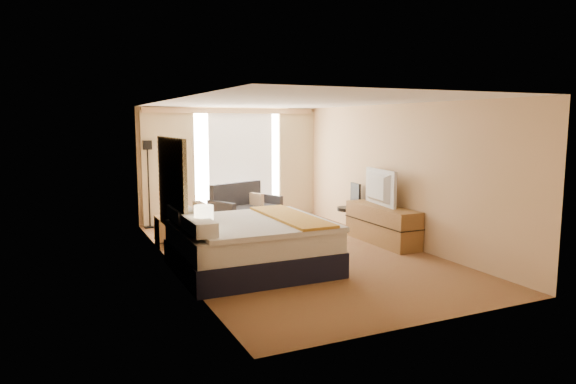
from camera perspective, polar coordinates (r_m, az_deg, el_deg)
name	(u,v)px	position (r m, az deg, el deg)	size (l,w,h in m)	color
floor	(295,253)	(9.01, 0.73, -6.78)	(4.20, 7.00, 0.02)	#501817
ceiling	(295,102)	(8.73, 0.76, 9.98)	(4.20, 7.00, 0.02)	silver
wall_back	(230,164)	(12.02, -6.48, 3.10)	(4.20, 0.02, 2.60)	#DFB388
wall_front	(432,210)	(5.85, 15.71, -1.97)	(4.20, 0.02, 2.60)	#DFB388
wall_left	(172,185)	(8.10, -12.78, 0.75)	(0.02, 7.00, 2.60)	#DFB388
wall_right	(395,174)	(9.86, 11.83, 1.99)	(0.02, 7.00, 2.60)	#DFB388
headboard	(172,185)	(8.31, -12.80, 0.78)	(0.06, 1.85, 1.50)	black
nightstand_left	(207,265)	(7.35, -9.03, -8.01)	(0.45, 0.52, 0.55)	olive
nightstand_right	(169,231)	(9.72, -13.07, -4.25)	(0.45, 0.52, 0.55)	olive
media_dresser	(382,225)	(9.84, 10.41, -3.58)	(0.50, 1.80, 0.70)	olive
window	(240,163)	(12.07, -5.30, 3.24)	(2.30, 0.02, 2.30)	silver
curtains	(231,160)	(11.90, -6.33, 3.59)	(4.12, 0.19, 2.56)	beige
bed	(250,244)	(7.93, -4.20, -5.82)	(2.26, 2.07, 1.10)	black
loveseat	(245,212)	(11.27, -4.81, -2.24)	(1.70, 1.33, 0.94)	#542218
floor_lamp	(148,166)	(11.36, -15.30, 2.77)	(0.24, 0.24, 1.88)	black
desk_chair	(350,210)	(10.72, 6.90, -2.03)	(0.49, 0.49, 1.01)	black
lamp_left	(204,215)	(7.21, -9.34, -2.49)	(0.27, 0.27, 0.57)	black
lamp_right	(172,190)	(9.52, -12.80, 0.27)	(0.31, 0.31, 0.65)	black
tissue_box	(213,241)	(7.31, -8.34, -5.38)	(0.13, 0.13, 0.12)	#8DBEDA
telephone	(169,215)	(9.56, -13.11, -2.55)	(0.18, 0.14, 0.07)	black
television	(375,187)	(9.86, 9.62, 0.53)	(1.18, 0.15, 0.68)	black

